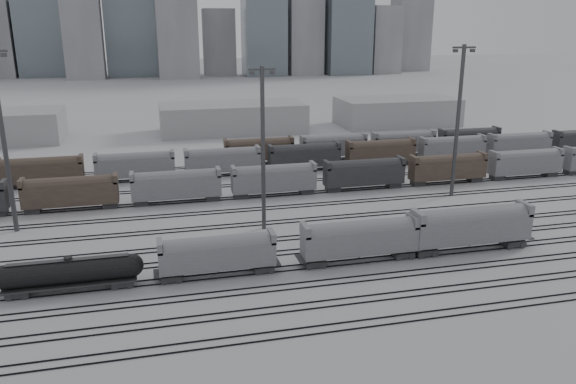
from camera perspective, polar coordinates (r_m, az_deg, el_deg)
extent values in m
plane|color=silver|center=(69.30, -2.18, -8.38)|extent=(900.00, 900.00, 0.00)
cube|color=black|center=(56.60, 0.96, -14.45)|extent=(220.00, 0.07, 0.16)
cube|color=black|center=(57.79, 0.59, -13.74)|extent=(220.00, 0.07, 0.16)
cube|color=black|center=(60.80, -0.27, -12.08)|extent=(220.00, 0.07, 0.16)
cube|color=black|center=(62.02, -0.59, -11.46)|extent=(220.00, 0.07, 0.16)
cube|color=black|center=(65.11, -1.32, -10.02)|extent=(220.00, 0.07, 0.16)
cube|color=black|center=(66.37, -1.59, -9.48)|extent=(220.00, 0.07, 0.16)
cube|color=black|center=(69.51, -2.23, -8.22)|extent=(220.00, 0.07, 0.16)
cube|color=black|center=(70.79, -2.47, -7.74)|extent=(220.00, 0.07, 0.16)
cube|color=black|center=(74.00, -3.02, -6.63)|extent=(220.00, 0.07, 0.16)
cube|color=black|center=(75.29, -3.23, -6.21)|extent=(220.00, 0.07, 0.16)
cube|color=black|center=(78.54, -3.72, -5.22)|extent=(220.00, 0.07, 0.16)
cube|color=black|center=(79.85, -3.90, -4.85)|extent=(220.00, 0.07, 0.16)
cube|color=black|center=(84.99, -4.56, -3.50)|extent=(220.00, 0.07, 0.16)
cube|color=black|center=(86.32, -4.72, -3.18)|extent=(220.00, 0.07, 0.16)
cube|color=black|center=(91.51, -5.28, -2.03)|extent=(220.00, 0.07, 0.16)
cube|color=black|center=(92.86, -5.42, -1.75)|extent=(220.00, 0.07, 0.16)
cube|color=black|center=(98.11, -5.91, -0.75)|extent=(220.00, 0.07, 0.16)
cube|color=black|center=(99.47, -6.03, -0.51)|extent=(220.00, 0.07, 0.16)
cube|color=black|center=(105.71, -6.53, 0.51)|extent=(220.00, 0.07, 0.16)
cube|color=black|center=(107.08, -6.63, 0.72)|extent=(220.00, 0.07, 0.16)
cube|color=black|center=(113.36, -7.06, 1.60)|extent=(220.00, 0.07, 0.16)
cube|color=black|center=(114.74, -7.15, 1.78)|extent=(220.00, 0.07, 0.16)
cube|color=black|center=(121.06, -7.53, 2.56)|extent=(220.00, 0.07, 0.16)
cube|color=black|center=(122.44, -7.61, 2.72)|extent=(220.00, 0.07, 0.16)
cube|color=#262729|center=(70.62, -25.71, -9.18)|extent=(2.44, 1.97, 0.66)
cube|color=#262729|center=(68.99, -16.45, -8.74)|extent=(2.44, 1.97, 0.66)
cube|color=#262729|center=(69.39, -21.17, -8.64)|extent=(14.56, 2.54, 0.23)
cylinder|color=black|center=(68.79, -21.30, -7.50)|extent=(13.62, 2.72, 2.72)
sphere|color=black|center=(70.12, -26.86, -7.75)|extent=(2.72, 2.72, 2.72)
sphere|color=black|center=(68.13, -15.59, -7.18)|extent=(2.72, 2.72, 2.72)
cylinder|color=black|center=(68.22, -21.43, -6.35)|extent=(0.94, 0.94, 0.47)
cube|color=#262729|center=(68.25, -21.43, -6.42)|extent=(13.15, 0.85, 0.06)
cube|color=#262729|center=(68.86, -11.77, -8.44)|extent=(2.41, 1.95, 0.65)
cube|color=#262729|center=(69.93, -2.54, -7.68)|extent=(2.41, 1.95, 0.65)
cube|color=slate|center=(68.29, -7.18, -6.42)|extent=(13.93, 2.79, 2.97)
cylinder|color=slate|center=(67.87, -7.21, -5.55)|extent=(12.63, 2.69, 2.69)
cube|color=slate|center=(67.26, -12.92, -5.39)|extent=(0.65, 2.79, 1.30)
cube|color=slate|center=(68.58, -1.67, -4.51)|extent=(0.65, 2.79, 1.30)
cone|color=#262729|center=(69.02, -7.12, -7.80)|extent=(2.23, 2.23, 0.84)
cube|color=#262729|center=(71.36, 2.68, -7.12)|extent=(2.61, 2.11, 0.70)
cube|color=#262729|center=(75.44, 11.54, -6.10)|extent=(2.61, 2.11, 0.70)
cube|color=slate|center=(72.29, 7.30, -4.90)|extent=(15.06, 3.01, 3.21)
cylinder|color=slate|center=(71.85, 7.34, -4.01)|extent=(13.66, 2.91, 2.91)
cube|color=slate|center=(69.40, 1.77, -3.92)|extent=(0.70, 3.01, 1.41)
cube|color=slate|center=(74.40, 12.57, -2.89)|extent=(0.70, 3.01, 1.41)
cone|color=#262729|center=(73.03, 7.25, -6.33)|extent=(2.41, 2.41, 0.90)
cube|color=#262729|center=(76.77, 13.70, -5.79)|extent=(2.86, 2.31, 0.77)
cube|color=#262729|center=(83.47, 21.80, -4.70)|extent=(2.86, 2.31, 0.77)
cube|color=slate|center=(79.03, 18.09, -3.50)|extent=(16.50, 3.30, 3.52)
cylinder|color=slate|center=(78.60, 18.18, -2.59)|extent=(14.96, 3.19, 3.19)
cube|color=slate|center=(74.53, 13.04, -2.51)|extent=(0.77, 3.30, 1.54)
cube|color=slate|center=(82.71, 22.90, -1.50)|extent=(0.77, 3.30, 1.54)
cone|color=#262729|center=(79.76, 17.95, -4.95)|extent=(2.64, 2.64, 0.99)
cylinder|color=#3D3D40|center=(89.01, -26.89, 4.43)|extent=(0.68, 0.68, 26.38)
cube|color=#3D3D40|center=(87.27, -26.92, 12.31)|extent=(0.74, 0.53, 0.53)
cylinder|color=#3D3D40|center=(80.78, -2.55, 4.22)|extent=(0.61, 0.61, 23.85)
cube|color=#3D3D40|center=(79.10, -2.66, 12.34)|extent=(3.82, 0.29, 0.29)
cube|color=#3D3D40|center=(78.87, -3.70, 11.97)|extent=(0.67, 0.48, 0.48)
cube|color=#3D3D40|center=(79.43, -1.62, 12.03)|extent=(0.67, 0.48, 0.48)
cylinder|color=#3D3D40|center=(101.34, 16.85, 6.75)|extent=(0.67, 0.67, 26.17)
cube|color=#3D3D40|center=(100.10, 17.47, 13.84)|extent=(4.19, 0.31, 0.31)
cube|color=#3D3D40|center=(99.32, 16.64, 13.58)|extent=(0.73, 0.52, 0.52)
cube|color=#3D3D40|center=(100.93, 18.23, 13.49)|extent=(0.73, 0.52, 0.52)
cube|color=brown|center=(98.15, -21.21, -0.16)|extent=(15.00, 3.00, 5.60)
cube|color=slate|center=(97.28, -11.27, 0.53)|extent=(15.00, 3.00, 5.60)
cube|color=slate|center=(99.35, -1.44, 1.19)|extent=(15.00, 3.00, 5.60)
cube|color=#262729|center=(104.19, 7.73, 1.78)|extent=(15.00, 3.00, 5.60)
cube|color=brown|center=(111.44, 15.90, 2.27)|extent=(15.00, 3.00, 5.60)
cube|color=slate|center=(120.67, 22.96, 2.65)|extent=(15.00, 3.00, 5.60)
cube|color=brown|center=(114.54, -23.77, 1.86)|extent=(15.00, 3.00, 5.60)
cube|color=slate|center=(112.75, -15.25, 2.48)|extent=(15.00, 3.00, 5.60)
cube|color=slate|center=(113.50, -6.65, 3.05)|extent=(15.00, 3.00, 5.60)
cube|color=#262729|center=(116.74, 1.66, 3.54)|extent=(15.00, 3.00, 5.60)
cube|color=brown|center=(122.29, 9.38, 3.93)|extent=(15.00, 3.00, 5.60)
cube|color=slate|center=(129.84, 16.32, 4.22)|extent=(15.00, 3.00, 5.60)
cube|color=slate|center=(139.07, 22.42, 4.42)|extent=(15.00, 3.00, 5.60)
cube|color=brown|center=(122.56, -2.96, 4.16)|extent=(15.00, 3.00, 5.60)
cube|color=slate|center=(126.79, 4.63, 4.55)|extent=(15.00, 3.00, 5.60)
cube|color=slate|center=(133.07, 11.62, 4.84)|extent=(15.00, 3.00, 5.60)
cube|color=#262729|center=(141.13, 17.90, 5.04)|extent=(15.00, 3.00, 5.60)
cube|color=#97989A|center=(160.15, -5.66, 7.51)|extent=(40.00, 18.00, 8.00)
cube|color=#97989A|center=(174.34, 10.99, 8.03)|extent=(35.00, 18.00, 8.00)
cube|color=slate|center=(346.49, -24.54, 17.04)|extent=(25.00, 20.00, 80.00)
cube|color=#9C9C9F|center=(343.11, -19.98, 14.85)|extent=(20.00, 16.00, 48.00)
cube|color=#9C9C9F|center=(341.97, -11.40, 16.50)|extent=(22.00, 17.60, 60.00)
cube|color=#9C9C9F|center=(344.31, -6.99, 14.86)|extent=(18.00, 14.40, 38.00)
cube|color=slate|center=(348.19, -2.81, 17.77)|extent=(24.00, 19.20, 72.00)
cube|color=#9C9C9F|center=(353.89, 1.35, 15.58)|extent=(20.00, 16.00, 45.00)
cube|color=#9C9C9F|center=(370.17, 9.10, 15.05)|extent=(18.00, 14.40, 40.00)
cube|color=#9C9C9F|center=(380.39, 12.76, 15.80)|extent=(22.00, 17.60, 52.00)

